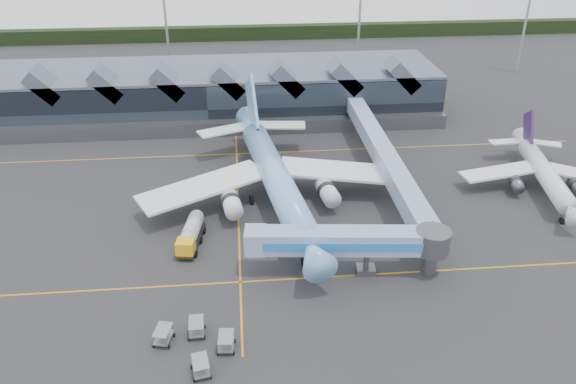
{
  "coord_description": "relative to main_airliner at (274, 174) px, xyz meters",
  "views": [
    {
      "loc": [
        0.71,
        -61.11,
        41.19
      ],
      "look_at": [
        6.8,
        4.39,
        5.0
      ],
      "focal_mm": 35.0,
      "sensor_mm": 36.0,
      "label": 1
    }
  ],
  "objects": [
    {
      "name": "terminal",
      "position": [
        -10.46,
        36.16,
        0.53
      ],
      "size": [
        90.0,
        22.25,
        12.52
      ],
      "color": "black",
      "rests_on": "ground"
    },
    {
      "name": "jet_bridge",
      "position": [
        8.74,
        -18.67,
        0.04
      ],
      "size": [
        24.08,
        5.75,
        6.12
      ],
      "rotation": [
        0.0,
        0.0,
        -0.1
      ],
      "color": "#7E9ED2",
      "rests_on": "ground"
    },
    {
      "name": "tree_line_far",
      "position": [
        -5.39,
        98.81,
        -2.35
      ],
      "size": [
        260.0,
        4.0,
        4.0
      ],
      "primitive_type": "cube",
      "color": "black",
      "rests_on": "ground"
    },
    {
      "name": "light_masts",
      "position": [
        15.61,
        51.61,
        8.14
      ],
      "size": [
        132.4,
        42.56,
        22.45
      ],
      "color": "#95989D",
      "rests_on": "ground"
    },
    {
      "name": "baggage_carts",
      "position": [
        -9.92,
        -29.66,
        -3.41
      ],
      "size": [
        8.33,
        7.97,
        1.66
      ],
      "rotation": [
        0.0,
        0.0,
        -0.07
      ],
      "color": "gray",
      "rests_on": "ground"
    },
    {
      "name": "ground",
      "position": [
        -5.39,
        -11.19,
        -4.35
      ],
      "size": [
        260.0,
        260.0,
        0.0
      ],
      "primitive_type": "plane",
      "color": "#2B2A2D",
      "rests_on": "ground"
    },
    {
      "name": "main_airliner",
      "position": [
        0.0,
        0.0,
        0.0
      ],
      "size": [
        39.64,
        46.01,
        14.79
      ],
      "rotation": [
        0.0,
        0.0,
        0.15
      ],
      "color": "#72A8E7",
      "rests_on": "ground"
    },
    {
      "name": "regional_jet",
      "position": [
        40.97,
        -0.1,
        -1.36
      ],
      "size": [
        24.79,
        27.39,
        9.43
      ],
      "rotation": [
        0.0,
        0.0,
        -0.18
      ],
      "color": "white",
      "rests_on": "ground"
    },
    {
      "name": "taxi_stripes",
      "position": [
        -5.39,
        -1.19,
        -4.34
      ],
      "size": [
        120.0,
        60.0,
        0.01
      ],
      "color": "#C48517",
      "rests_on": "ground"
    },
    {
      "name": "fuel_truck",
      "position": [
        -11.51,
        -10.42,
        -2.7
      ],
      "size": [
        3.51,
        8.83,
        2.93
      ],
      "rotation": [
        0.0,
        0.0,
        -0.15
      ],
      "color": "black",
      "rests_on": "ground"
    }
  ]
}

